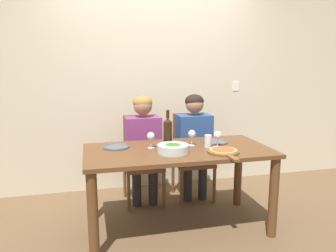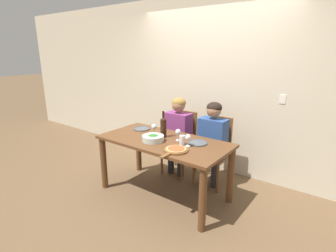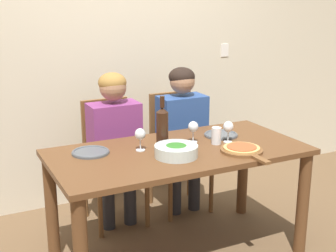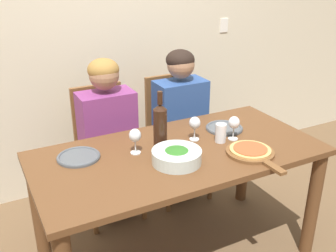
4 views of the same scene
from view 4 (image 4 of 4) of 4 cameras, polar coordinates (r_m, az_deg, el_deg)
name	(u,v)px [view 4 (image 4 of 4)]	position (r m, az deg, el deg)	size (l,w,h in m)	color
back_wall	(105,22)	(3.17, -9.11, 14.65)	(10.00, 0.06, 2.70)	beige
dining_table	(179,170)	(2.36, 1.55, -6.44)	(1.68, 0.83, 0.77)	brown
chair_left	(105,149)	(2.95, -9.17, -3.32)	(0.42, 0.42, 0.97)	brown
chair_right	(174,134)	(3.15, 0.84, -1.18)	(0.42, 0.42, 0.97)	brown
person_woman	(108,128)	(2.76, -8.66, -0.24)	(0.47, 0.51, 1.21)	#28282D
person_man	(181,114)	(2.97, 1.94, 1.82)	(0.47, 0.51, 1.21)	#28282D
wine_bottle	(160,125)	(2.28, -1.14, 0.11)	(0.08, 0.08, 0.35)	black
broccoli_bowl	(177,156)	(2.15, 1.26, -4.40)	(0.28, 0.28, 0.08)	silver
dinner_plate_left	(79,157)	(2.27, -12.84, -4.36)	(0.24, 0.24, 0.02)	#4C5156
dinner_plate_right	(224,128)	(2.60, 8.17, -0.26)	(0.24, 0.24, 0.02)	#4C5156
pizza_on_board	(251,152)	(2.30, 11.98, -3.68)	(0.28, 0.42, 0.04)	brown
wine_glass_left	(135,137)	(2.23, -4.80, -1.54)	(0.07, 0.07, 0.15)	silver
wine_glass_right	(234,124)	(2.43, 9.56, 0.34)	(0.07, 0.07, 0.15)	silver
wine_glass_centre	(195,124)	(2.39, 3.90, 0.28)	(0.07, 0.07, 0.15)	silver
water_tumbler	(221,133)	(2.40, 7.65, -1.01)	(0.07, 0.07, 0.12)	silver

